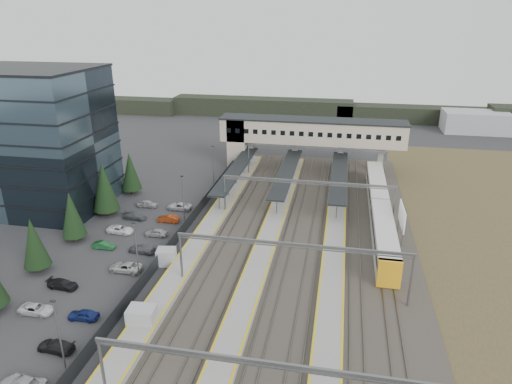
% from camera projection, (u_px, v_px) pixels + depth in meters
% --- Properties ---
extents(ground, '(220.00, 220.00, 0.00)m').
position_uv_depth(ground, '(214.00, 254.00, 66.06)').
color(ground, '#2B2B2D').
rests_on(ground, ground).
extents(office_building, '(24.30, 18.30, 24.30)m').
position_uv_depth(office_building, '(30.00, 139.00, 78.90)').
color(office_building, '#3A4E5B').
rests_on(office_building, ground).
extents(conifer_row, '(4.42, 49.82, 9.50)m').
position_uv_depth(conifer_row, '(56.00, 223.00, 64.63)').
color(conifer_row, black).
rests_on(conifer_row, ground).
extents(car_park, '(10.45, 44.63, 1.27)m').
position_uv_depth(car_park, '(114.00, 260.00, 63.34)').
color(car_park, '#9A9B9F').
rests_on(car_park, ground).
extents(lampposts, '(0.50, 53.25, 8.07)m').
position_uv_depth(lampposts, '(163.00, 219.00, 67.02)').
color(lampposts, slate).
rests_on(lampposts, ground).
extents(fence, '(0.08, 90.00, 2.00)m').
position_uv_depth(fence, '(183.00, 229.00, 71.41)').
color(fence, '#26282B').
rests_on(fence, ground).
extents(relay_cabin_near, '(3.18, 2.43, 2.52)m').
position_uv_depth(relay_cabin_near, '(142.00, 318.00, 50.23)').
color(relay_cabin_near, '#A7A8AC').
rests_on(relay_cabin_near, ground).
extents(relay_cabin_far, '(2.80, 2.46, 2.29)m').
position_uv_depth(relay_cabin_far, '(166.00, 257.00, 63.05)').
color(relay_cabin_far, '#A7A8AC').
rests_on(relay_cabin_far, ground).
extents(rail_corridor, '(34.00, 90.00, 0.92)m').
position_uv_depth(rail_corridor, '(283.00, 242.00, 68.88)').
color(rail_corridor, '#36322B').
rests_on(rail_corridor, ground).
extents(canopies, '(23.10, 30.00, 3.28)m').
position_uv_depth(canopies, '(287.00, 172.00, 88.07)').
color(canopies, black).
rests_on(canopies, ground).
extents(footbridge, '(40.40, 6.40, 11.20)m').
position_uv_depth(footbridge, '(299.00, 133.00, 100.19)').
color(footbridge, beige).
rests_on(footbridge, ground).
extents(gantries, '(28.40, 62.28, 7.17)m').
position_uv_depth(gantries, '(301.00, 214.00, 64.49)').
color(gantries, slate).
rests_on(gantries, ground).
extents(train, '(2.98, 41.48, 3.76)m').
position_uv_depth(train, '(380.00, 210.00, 75.43)').
color(train, silver).
rests_on(train, ground).
extents(billboard, '(0.27, 6.34, 5.45)m').
position_uv_depth(billboard, '(402.00, 217.00, 69.14)').
color(billboard, slate).
rests_on(billboard, ground).
extents(treeline_far, '(170.00, 19.00, 7.00)m').
position_uv_depth(treeline_far, '(365.00, 113.00, 145.13)').
color(treeline_far, black).
rests_on(treeline_far, ground).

